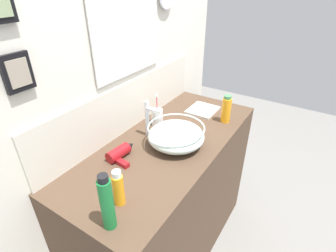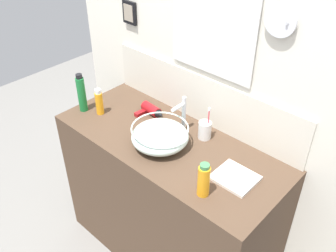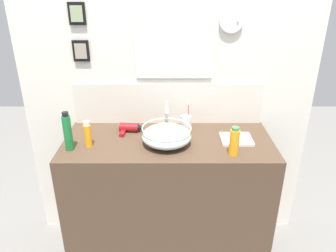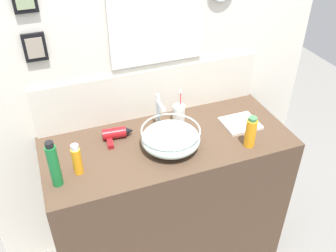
# 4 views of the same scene
# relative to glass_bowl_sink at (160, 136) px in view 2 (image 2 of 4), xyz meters

# --- Properties ---
(ground_plane) EXTENTS (6.00, 6.00, 0.00)m
(ground_plane) POSITION_rel_glass_bowl_sink_xyz_m (0.01, 0.06, -1.00)
(ground_plane) COLOR gray
(vanity_counter) EXTENTS (1.33, 0.57, 0.94)m
(vanity_counter) POSITION_rel_glass_bowl_sink_xyz_m (0.01, 0.06, -0.53)
(vanity_counter) COLOR #4C3828
(vanity_counter) RESTS_ON ground
(back_panel) EXTENTS (2.02, 0.10, 2.34)m
(back_panel) POSITION_rel_glass_bowl_sink_xyz_m (0.01, 0.37, 0.18)
(back_panel) COLOR silver
(back_panel) RESTS_ON ground
(glass_bowl_sink) EXTENTS (0.31, 0.31, 0.12)m
(glass_bowl_sink) POSITION_rel_glass_bowl_sink_xyz_m (0.00, 0.00, 0.00)
(glass_bowl_sink) COLOR silver
(glass_bowl_sink) RESTS_ON vanity_counter
(faucet) EXTENTS (0.02, 0.11, 0.22)m
(faucet) POSITION_rel_glass_bowl_sink_xyz_m (-0.00, 0.18, 0.06)
(faucet) COLOR silver
(faucet) RESTS_ON vanity_counter
(hair_drier) EXTENTS (0.17, 0.13, 0.06)m
(hair_drier) POSITION_rel_glass_bowl_sink_xyz_m (-0.24, 0.18, -0.03)
(hair_drier) COLOR maroon
(hair_drier) RESTS_ON vanity_counter
(toothbrush_cup) EXTENTS (0.07, 0.07, 0.20)m
(toothbrush_cup) POSITION_rel_glass_bowl_sink_xyz_m (0.13, 0.21, -0.01)
(toothbrush_cup) COLOR white
(toothbrush_cup) RESTS_ON vanity_counter
(spray_bottle) EXTENTS (0.05, 0.05, 0.24)m
(spray_bottle) POSITION_rel_glass_bowl_sink_xyz_m (-0.58, -0.07, 0.05)
(spray_bottle) COLOR #197233
(spray_bottle) RESTS_ON vanity_counter
(shampoo_bottle) EXTENTS (0.04, 0.04, 0.17)m
(shampoo_bottle) POSITION_rel_glass_bowl_sink_xyz_m (-0.48, -0.02, 0.02)
(shampoo_bottle) COLOR orange
(shampoo_bottle) RESTS_ON vanity_counter
(soap_dispenser) EXTENTS (0.06, 0.06, 0.18)m
(soap_dispenser) POSITION_rel_glass_bowl_sink_xyz_m (0.39, -0.13, 0.02)
(soap_dispenser) COLOR orange
(soap_dispenser) RESTS_ON vanity_counter
(hand_towel) EXTENTS (0.20, 0.18, 0.02)m
(hand_towel) POSITION_rel_glass_bowl_sink_xyz_m (0.44, 0.05, -0.05)
(hand_towel) COLOR silver
(hand_towel) RESTS_ON vanity_counter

